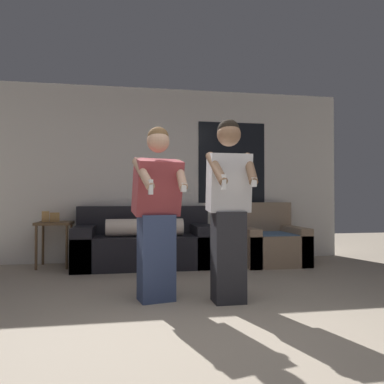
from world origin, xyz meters
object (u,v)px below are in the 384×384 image
object	(u,v)px
person_left	(157,213)
armchair	(269,243)
couch	(144,244)
person_right	(229,207)
side_table	(54,229)

from	to	relation	value
person_left	armchair	bearing A→B (deg)	44.74
couch	person_right	world-z (taller)	person_right
armchair	person_left	world-z (taller)	person_left
person_left	person_right	world-z (taller)	person_right
armchair	person_left	size ratio (longest dim) A/B	0.56
couch	person_right	distance (m)	2.20
couch	person_left	world-z (taller)	person_left
side_table	person_left	world-z (taller)	person_left
person_left	person_right	bearing A→B (deg)	-13.51
armchair	side_table	world-z (taller)	armchair
couch	person_left	bearing A→B (deg)	-88.76
couch	person_right	size ratio (longest dim) A/B	1.13
person_left	couch	bearing A→B (deg)	91.24
couch	side_table	bearing A→B (deg)	172.43
person_left	person_right	size ratio (longest dim) A/B	0.96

